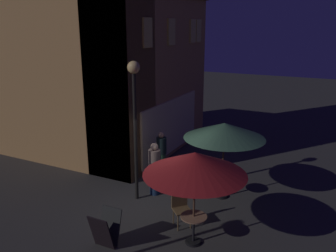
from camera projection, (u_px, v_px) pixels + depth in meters
ground_plane at (154, 210)px, 10.05m from camera, size 60.00×60.00×0.00m
cafe_building at (96, 66)px, 13.57m from camera, size 6.56×8.39×7.15m
street_lamp_near_corner at (135, 101)px, 9.92m from camera, size 0.36×0.36×4.14m
menu_sandwich_board at (106, 229)px, 8.33m from camera, size 0.64×0.55×0.87m
cafe_table_0 at (222, 180)px, 10.71m from camera, size 0.69×0.69×0.77m
cafe_table_1 at (194, 225)px, 8.43m from camera, size 0.64×0.64×0.72m
patio_umbrella_0 at (224, 131)px, 10.28m from camera, size 2.39×2.39×2.35m
patio_umbrella_1 at (195, 164)px, 7.99m from camera, size 2.40×2.40×2.33m
cafe_chair_0 at (181, 206)px, 9.21m from camera, size 0.62×0.62×0.88m
patron_standing_0 at (155, 169)px, 10.82m from camera, size 0.37×0.37×1.67m
patron_standing_1 at (161, 154)px, 12.12m from camera, size 0.34×0.34×1.61m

